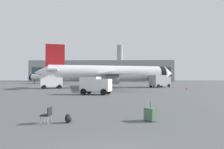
# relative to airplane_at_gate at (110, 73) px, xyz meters

# --- Properties ---
(airplane_at_gate) EXTENTS (35.28, 32.14, 10.50)m
(airplane_at_gate) POSITION_rel_airplane_at_gate_xyz_m (0.00, 0.00, 0.00)
(airplane_at_gate) COLOR white
(airplane_at_gate) RESTS_ON ground
(airplane_taxiing) EXTENTS (27.10, 24.64, 8.02)m
(airplane_taxiing) POSITION_rel_airplane_at_gate_xyz_m (-28.73, 39.28, -0.86)
(airplane_taxiing) COLOR silver
(airplane_taxiing) RESTS_ON ground
(service_truck) EXTENTS (5.27, 4.21, 2.90)m
(service_truck) POSITION_rel_airplane_at_gate_xyz_m (-13.33, -4.76, -2.05)
(service_truck) COLOR white
(service_truck) RESTS_ON ground
(fuel_truck) EXTENTS (6.19, 5.61, 3.20)m
(fuel_truck) POSITION_rel_airplane_at_gate_xyz_m (13.03, 1.68, -1.88)
(fuel_truck) COLOR gray
(fuel_truck) RESTS_ON ground
(cargo_van) EXTENTS (4.76, 3.26, 2.60)m
(cargo_van) POSITION_rel_airplane_at_gate_xyz_m (-1.22, -20.01, -2.21)
(cargo_van) COLOR white
(cargo_van) RESTS_ON ground
(safety_cone_near) EXTENTS (0.44, 0.44, 0.80)m
(safety_cone_near) POSITION_rel_airplane_at_gate_xyz_m (3.25, 7.38, -3.26)
(safety_cone_near) COLOR #F2590C
(safety_cone_near) RESTS_ON ground
(safety_cone_mid) EXTENTS (0.44, 0.44, 0.79)m
(safety_cone_mid) POSITION_rel_airplane_at_gate_xyz_m (16.56, -7.93, -3.27)
(safety_cone_mid) COLOR #F2590C
(safety_cone_mid) RESTS_ON ground
(rolling_suitcase) EXTENTS (0.71, 0.75, 1.10)m
(rolling_suitcase) POSITION_rel_airplane_at_gate_xyz_m (3.90, -37.21, -3.27)
(rolling_suitcase) COLOR #476B4C
(rolling_suitcase) RESTS_ON ground
(traveller_backpack) EXTENTS (0.36, 0.40, 0.48)m
(traveller_backpack) POSITION_rel_airplane_at_gate_xyz_m (-0.62, -37.77, -3.42)
(traveller_backpack) COLOR black
(traveller_backpack) RESTS_ON ground
(gate_chair) EXTENTS (0.52, 0.52, 0.86)m
(gate_chair) POSITION_rel_airplane_at_gate_xyz_m (-1.70, -37.94, -3.16)
(gate_chair) COLOR black
(gate_chair) RESTS_ON ground
(terminal_building) EXTENTS (104.04, 16.17, 27.17)m
(terminal_building) POSITION_rel_airplane_at_gate_xyz_m (-9.97, 93.84, 4.05)
(terminal_building) COLOR gray
(terminal_building) RESTS_ON ground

